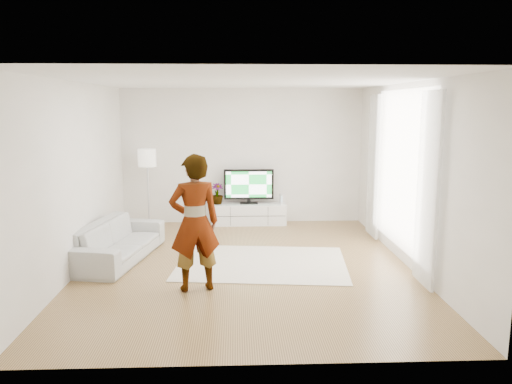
{
  "coord_description": "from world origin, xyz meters",
  "views": [
    {
      "loc": [
        -0.14,
        -7.41,
        2.45
      ],
      "look_at": [
        0.18,
        0.4,
        1.09
      ],
      "focal_mm": 35.0,
      "sensor_mm": 36.0,
      "label": 1
    }
  ],
  "objects_px": {
    "television": "(249,185)",
    "rug": "(262,263)",
    "media_console": "(249,214)",
    "floor_lamp": "(147,161)",
    "player": "(195,223)",
    "sofa": "(118,241)"
  },
  "relations": [
    {
      "from": "television",
      "to": "rug",
      "type": "height_order",
      "value": "television"
    },
    {
      "from": "media_console",
      "to": "floor_lamp",
      "type": "xyz_separation_m",
      "value": [
        -2.04,
        -0.17,
        1.13
      ]
    },
    {
      "from": "television",
      "to": "player",
      "type": "bearing_deg",
      "value": -102.15
    },
    {
      "from": "player",
      "to": "floor_lamp",
      "type": "bearing_deg",
      "value": -86.58
    },
    {
      "from": "floor_lamp",
      "to": "rug",
      "type": "bearing_deg",
      "value": -48.87
    },
    {
      "from": "sofa",
      "to": "television",
      "type": "bearing_deg",
      "value": -31.49
    },
    {
      "from": "television",
      "to": "sofa",
      "type": "xyz_separation_m",
      "value": [
        -2.17,
        -2.38,
        -0.51
      ]
    },
    {
      "from": "player",
      "to": "sofa",
      "type": "height_order",
      "value": "player"
    },
    {
      "from": "rug",
      "to": "player",
      "type": "distance_m",
      "value": 1.71
    },
    {
      "from": "television",
      "to": "sofa",
      "type": "height_order",
      "value": "television"
    },
    {
      "from": "player",
      "to": "floor_lamp",
      "type": "relative_size",
      "value": 1.15
    },
    {
      "from": "media_console",
      "to": "floor_lamp",
      "type": "relative_size",
      "value": 0.97
    },
    {
      "from": "television",
      "to": "floor_lamp",
      "type": "distance_m",
      "value": 2.12
    },
    {
      "from": "media_console",
      "to": "sofa",
      "type": "xyz_separation_m",
      "value": [
        -2.17,
        -2.35,
        0.09
      ]
    },
    {
      "from": "media_console",
      "to": "television",
      "type": "distance_m",
      "value": 0.61
    },
    {
      "from": "rug",
      "to": "player",
      "type": "bearing_deg",
      "value": -130.92
    },
    {
      "from": "rug",
      "to": "floor_lamp",
      "type": "xyz_separation_m",
      "value": [
        -2.17,
        2.49,
        1.34
      ]
    },
    {
      "from": "television",
      "to": "sofa",
      "type": "distance_m",
      "value": 3.26
    },
    {
      "from": "rug",
      "to": "floor_lamp",
      "type": "height_order",
      "value": "floor_lamp"
    },
    {
      "from": "rug",
      "to": "media_console",
      "type": "bearing_deg",
      "value": 92.88
    },
    {
      "from": "television",
      "to": "sofa",
      "type": "bearing_deg",
      "value": -132.28
    },
    {
      "from": "rug",
      "to": "sofa",
      "type": "distance_m",
      "value": 2.34
    }
  ]
}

